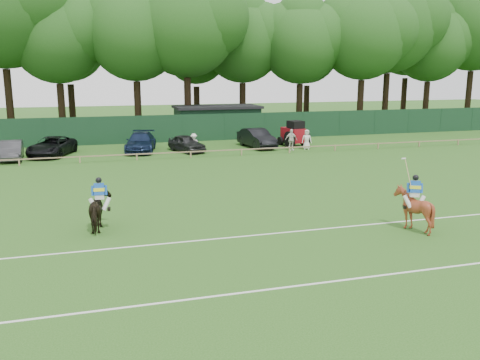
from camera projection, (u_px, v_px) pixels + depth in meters
name	position (u px, v px, depth m)	size (l,w,h in m)	color
ground	(249.00, 228.00, 21.16)	(160.00, 160.00, 0.00)	#1E4C14
horse_dark	(100.00, 210.00, 20.79)	(0.89, 1.94, 1.64)	black
horse_chestnut	(413.00, 209.00, 20.75)	(1.44, 1.61, 1.78)	maroon
sedan_grey	(12.00, 150.00, 37.29)	(1.48, 4.26, 1.40)	#323235
suv_black	(52.00, 146.00, 39.02)	(2.42, 5.25, 1.46)	black
sedan_navy	(141.00, 142.00, 41.08)	(2.15, 5.30, 1.54)	#13203D
hatch_grey	(187.00, 143.00, 41.03)	(1.61, 4.00, 1.36)	#29292B
estate_black	(257.00, 138.00, 43.33)	(1.70, 4.86, 1.60)	black
spectator_left	(194.00, 143.00, 40.72)	(0.98, 0.56, 1.51)	silver
spectator_mid	(291.00, 140.00, 41.70)	(1.03, 0.43, 1.76)	silver
spectator_right	(307.00, 140.00, 42.23)	(0.81, 0.53, 1.65)	silver
rider_dark	(99.00, 193.00, 20.63)	(0.94, 0.39, 1.41)	silver
rider_chestnut	(415.00, 190.00, 20.57)	(0.90, 0.78, 2.05)	silver
pitch_lines	(278.00, 257.00, 17.88)	(60.00, 5.10, 0.01)	silver
pitch_rail	(177.00, 152.00, 37.96)	(62.10, 0.10, 0.50)	#997F5B
perimeter_fence	(161.00, 129.00, 46.23)	(92.08, 0.08, 2.50)	#14351E
utility_shed	(217.00, 121.00, 50.63)	(8.40, 4.40, 3.04)	#14331E
tree_row	(170.00, 132.00, 54.55)	(96.00, 12.00, 21.00)	#26561C
tractor	(294.00, 134.00, 43.93)	(2.24, 2.94, 2.23)	maroon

